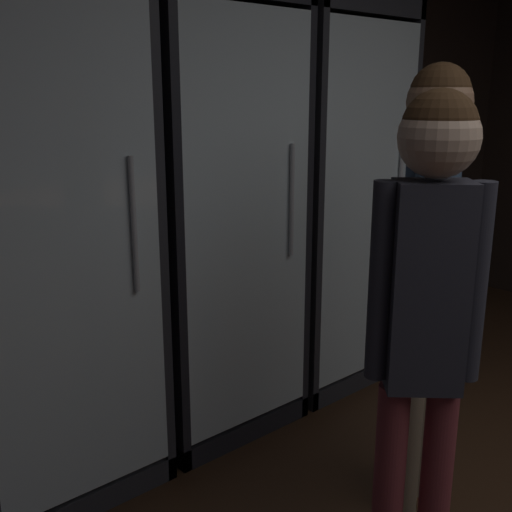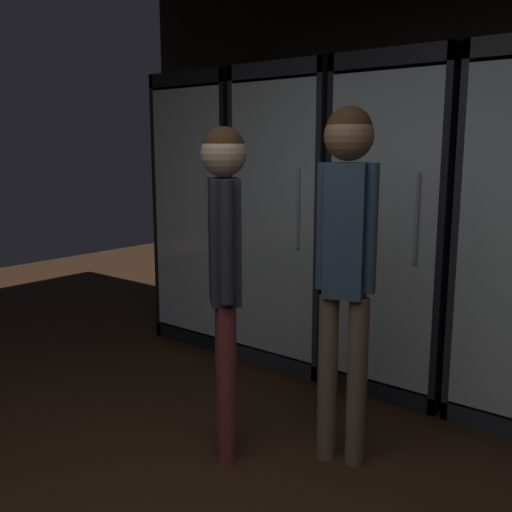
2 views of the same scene
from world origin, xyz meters
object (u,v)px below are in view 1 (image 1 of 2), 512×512
object	(u,v)px
cooler_left	(35,250)
cooler_right	(318,203)
shopper_near	(429,236)
shopper_far	(426,302)
cooler_center	(201,223)

from	to	relation	value
cooler_left	cooler_right	bearing A→B (deg)	-0.03
cooler_right	cooler_left	bearing A→B (deg)	179.97
cooler_right	shopper_near	bearing A→B (deg)	-117.96
cooler_left	cooler_right	xyz separation A→B (m)	(1.59, -0.00, 0.00)
cooler_left	cooler_right	distance (m)	1.59
shopper_near	shopper_far	world-z (taller)	shopper_near
cooler_left	cooler_right	world-z (taller)	same
cooler_center	cooler_right	distance (m)	0.79
cooler_center	shopper_near	xyz separation A→B (m)	(0.21, -1.10, 0.10)
cooler_left	cooler_center	xyz separation A→B (m)	(0.79, 0.00, -0.00)
cooler_right	shopper_far	bearing A→B (deg)	-126.79
cooler_right	shopper_near	xyz separation A→B (m)	(-0.58, -1.10, 0.09)
cooler_center	shopper_near	bearing A→B (deg)	-79.14
cooler_left	shopper_far	size ratio (longest dim) A/B	1.28
cooler_center	cooler_right	size ratio (longest dim) A/B	1.00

